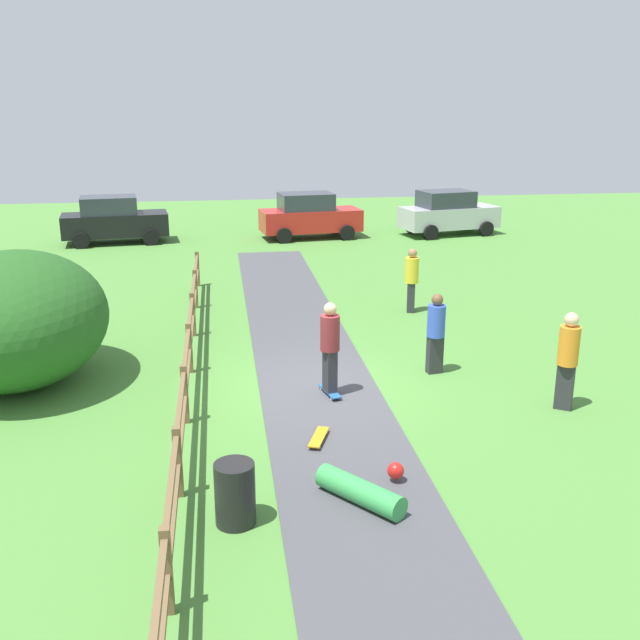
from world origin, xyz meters
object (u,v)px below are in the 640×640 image
skateboard_loose (319,437)px  bystander_orange (568,356)px  skater_fallen (363,490)px  bush_large (15,319)px  bystander_yellow (412,277)px  bystander_blue (436,330)px  parked_car_red (309,216)px  parked_car_silver (448,213)px  parked_car_black (114,220)px  skater_riding (330,344)px  trash_bin (235,494)px

skateboard_loose → bystander_orange: bystander_orange is taller
skater_fallen → bystander_orange: bearing=32.1°
bush_large → bystander_yellow: bearing=23.4°
skateboard_loose → bystander_blue: (2.91, 2.93, 0.88)m
bystander_blue → parked_car_red: size_ratio=0.40×
bystander_blue → parked_car_silver: 17.20m
bystander_yellow → parked_car_black: bearing=129.0°
bystander_yellow → parked_car_black: parked_car_black is taller
bystander_orange → bystander_yellow: bystander_orange is taller
parked_car_red → skater_fallen: bearing=-95.1°
bush_large → parked_car_red: bearing=63.1°
skater_fallen → bystander_blue: size_ratio=0.79×
skater_fallen → parked_car_silver: size_ratio=0.31×
skater_riding → skateboard_loose: (-0.50, -2.00, -0.99)m
bush_large → skateboard_loose: size_ratio=5.35×
parked_car_silver → skater_riding: bearing=-114.6°
skater_riding → bystander_blue: 2.59m
parked_car_black → parked_car_silver: size_ratio=0.98×
bystander_yellow → parked_car_red: 11.73m
skater_riding → bystander_blue: bearing=21.1°
parked_car_silver → trash_bin: bearing=-114.6°
parked_car_silver → parked_car_black: bearing=180.0°
bystander_yellow → parked_car_black: size_ratio=0.40×
bush_large → trash_bin: bearing=-54.2°
skater_fallen → parked_car_red: size_ratio=0.31×
skater_riding → bystander_yellow: bearing=60.8°
skater_riding → bystander_yellow: size_ratio=1.06×
bystander_blue → bystander_orange: (1.87, -2.18, 0.09)m
skater_riding → parked_car_red: size_ratio=0.43×
skater_fallen → bystander_blue: 5.61m
bush_large → parked_car_silver: (14.07, 15.68, -0.41)m
parked_car_silver → skater_fallen: bearing=-110.6°
bystander_blue → parked_car_red: parked_car_red is taller
skater_riding → trash_bin: bearing=-114.7°
skater_riding → skater_fallen: 4.11m
trash_bin → parked_car_black: size_ratio=0.21×
bystander_orange → bystander_yellow: 6.94m
skater_riding → parked_car_silver: parked_car_silver is taller
bush_large → skater_fallen: size_ratio=3.18×
bystander_yellow → parked_car_red: bearing=96.6°
parked_car_black → bystander_orange: bearing=-60.2°
trash_bin → skater_fallen: (1.84, 0.29, -0.25)m
bystander_orange → bystander_blue: bearing=130.6°
skateboard_loose → bystander_orange: (4.78, 0.75, 0.97)m
bystander_blue → bystander_orange: 2.87m
bystander_yellow → parked_car_red: (-1.35, 11.65, -0.02)m
skater_fallen → bystander_orange: (4.41, 2.76, 0.86)m
bystander_blue → bystander_yellow: bearing=81.3°
bystander_orange → bush_large: bearing=165.0°
skater_fallen → bystander_blue: bystander_blue is taller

